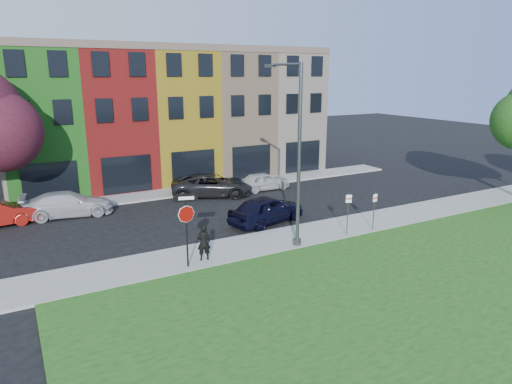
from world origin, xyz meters
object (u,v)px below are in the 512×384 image
stop_sign (186,216)px  street_lamp (296,157)px  man (204,242)px  sedan_near (267,209)px

stop_sign → street_lamp: street_lamp is taller
stop_sign → man: 1.80m
man → street_lamp: bearing=-174.9°
stop_sign → man: (0.92, 0.38, -1.50)m
man → sedan_near: bearing=-138.2°
man → sedan_near: 6.41m
stop_sign → street_lamp: 6.04m
sedan_near → street_lamp: street_lamp is taller
man → street_lamp: street_lamp is taller
sedan_near → street_lamp: 5.36m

